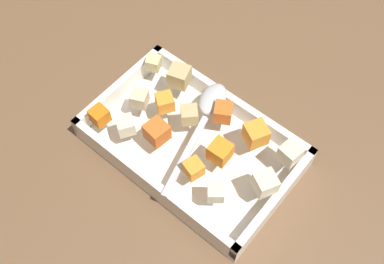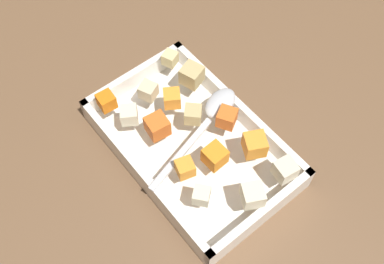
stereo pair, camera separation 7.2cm
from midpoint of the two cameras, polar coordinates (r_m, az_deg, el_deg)
ground_plane at (r=0.77m, az=-1.39°, el=-2.86°), size 4.00×4.00×0.00m
baking_dish at (r=0.76m, az=-2.70°, el=-2.00°), size 0.34×0.21×0.05m
carrot_chunk_far_left at (r=0.75m, az=-6.15°, el=3.48°), size 0.04×0.04×0.03m
carrot_chunk_mid_right at (r=0.75m, az=-14.11°, el=1.76°), size 0.03×0.03×0.03m
carrot_chunk_near_right at (r=0.73m, az=1.11°, el=2.23°), size 0.04×0.04×0.03m
carrot_chunk_rim_edge at (r=0.71m, az=5.11°, el=-0.49°), size 0.04×0.04×0.03m
carrot_chunk_center at (r=0.68m, az=-2.81°, el=-4.80°), size 0.03×0.03×0.03m
carrot_chunk_corner_se at (r=0.71m, az=-7.25°, el=-0.23°), size 0.04×0.04×0.03m
carrot_chunk_corner_nw at (r=0.69m, az=0.57°, el=-2.71°), size 0.03×0.03×0.03m
potato_chunk_far_right at (r=0.77m, az=-4.25°, el=6.74°), size 0.04×0.04×0.03m
potato_chunk_back_center at (r=0.76m, az=-9.24°, el=3.90°), size 0.03×0.03×0.03m
potato_chunk_front_center at (r=0.67m, az=6.09°, el=-6.61°), size 0.04×0.04×0.03m
potato_chunk_heap_top at (r=0.73m, az=-11.03°, el=0.57°), size 0.04×0.04×0.03m
potato_chunk_mid_left at (r=0.67m, az=-0.12°, el=-7.80°), size 0.03×0.03×0.02m
potato_chunk_near_left at (r=0.73m, az=-3.14°, el=1.93°), size 0.04×0.04×0.03m
potato_chunk_near_spoon at (r=0.80m, az=-7.37°, el=8.31°), size 0.03×0.03×0.02m
parsnip_chunk_corner_sw at (r=0.70m, az=9.27°, el=-2.87°), size 0.03×0.03×0.03m
serving_spoon at (r=0.74m, az=-0.55°, el=3.09°), size 0.08×0.22×0.02m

